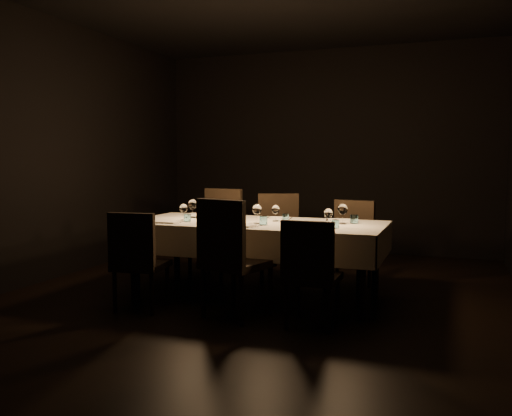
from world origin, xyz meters
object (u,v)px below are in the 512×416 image
(chair_near_left, at_px, (137,256))
(chair_near_center, at_px, (230,254))
(chair_near_right, at_px, (310,268))
(chair_far_right, at_px, (350,240))
(chair_far_left, at_px, (218,229))
(chair_far_center, at_px, (279,233))
(dining_table, at_px, (256,229))

(chair_near_left, height_order, chair_near_center, chair_near_center)
(chair_near_left, relative_size, chair_near_right, 1.02)
(chair_far_right, bearing_deg, chair_near_center, -107.13)
(chair_near_center, bearing_deg, chair_far_right, -100.13)
(chair_far_left, distance_m, chair_far_center, 0.74)
(chair_near_center, xyz_separation_m, chair_far_left, (-0.81, 1.56, -0.01))
(chair_near_center, height_order, chair_far_left, chair_near_center)
(chair_near_center, bearing_deg, chair_near_left, 21.77)
(chair_far_left, height_order, chair_far_center, chair_far_left)
(chair_near_right, relative_size, chair_far_left, 0.87)
(chair_near_left, relative_size, chair_far_right, 0.97)
(chair_near_center, distance_m, chair_near_right, 0.72)
(chair_far_left, distance_m, chair_far_right, 1.58)
(dining_table, bearing_deg, chair_near_right, -46.22)
(chair_near_center, xyz_separation_m, chair_near_right, (0.72, -0.03, -0.07))
(chair_near_left, distance_m, chair_near_right, 1.60)
(chair_far_right, bearing_deg, dining_table, -127.10)
(dining_table, xyz_separation_m, chair_near_left, (-0.84, -0.84, -0.18))
(chair_near_right, bearing_deg, dining_table, -46.18)
(chair_near_center, bearing_deg, chair_near_right, -166.26)
(dining_table, xyz_separation_m, chair_far_left, (-0.77, 0.80, -0.13))
(chair_near_left, distance_m, chair_near_center, 0.89)
(chair_near_right, height_order, chair_far_left, chair_far_left)
(chair_far_left, bearing_deg, dining_table, -39.73)
(dining_table, relative_size, chair_far_right, 2.69)
(chair_near_right, xyz_separation_m, chair_far_right, (0.04, 1.56, 0.02))
(chair_near_right, bearing_deg, chair_near_left, 1.83)
(chair_near_center, height_order, chair_far_center, chair_near_center)
(chair_far_left, bearing_deg, chair_near_left, -86.05)
(chair_far_center, bearing_deg, chair_far_right, -26.33)
(dining_table, xyz_separation_m, chair_near_center, (0.04, -0.76, -0.12))
(chair_far_left, bearing_deg, chair_near_center, -56.10)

